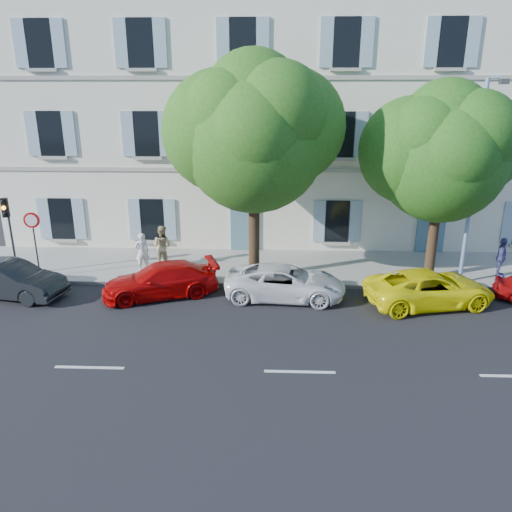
{
  "coord_description": "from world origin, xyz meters",
  "views": [
    {
      "loc": [
        -0.77,
        -16.27,
        7.59
      ],
      "look_at": [
        -1.46,
        2.0,
        1.4
      ],
      "focal_mm": 35.0,
      "sensor_mm": 36.0,
      "label": 1
    }
  ],
  "objects_px": {
    "tree_left": "(254,141)",
    "traffic_light": "(8,220)",
    "pedestrian_a": "(142,252)",
    "pedestrian_b": "(162,246)",
    "car_yellow_supercar": "(429,288)",
    "car_dark_sedan": "(11,280)",
    "car_red_coupe": "(160,280)",
    "car_white_coupe": "(285,282)",
    "pedestrian_c": "(501,257)",
    "street_lamp": "(476,173)",
    "tree_right": "(442,159)",
    "road_sign": "(33,231)"
  },
  "relations": [
    {
      "from": "tree_left",
      "to": "car_red_coupe",
      "type": "bearing_deg",
      "value": -153.07
    },
    {
      "from": "tree_right",
      "to": "pedestrian_c",
      "type": "relative_size",
      "value": 4.55
    },
    {
      "from": "pedestrian_a",
      "to": "pedestrian_b",
      "type": "bearing_deg",
      "value": -165.8
    },
    {
      "from": "car_yellow_supercar",
      "to": "traffic_light",
      "type": "height_order",
      "value": "traffic_light"
    },
    {
      "from": "car_white_coupe",
      "to": "car_yellow_supercar",
      "type": "xyz_separation_m",
      "value": [
        5.25,
        -0.43,
        0.02
      ]
    },
    {
      "from": "car_white_coupe",
      "to": "pedestrian_c",
      "type": "relative_size",
      "value": 2.72
    },
    {
      "from": "car_red_coupe",
      "to": "tree_left",
      "type": "distance_m",
      "value": 6.39
    },
    {
      "from": "car_yellow_supercar",
      "to": "road_sign",
      "type": "height_order",
      "value": "road_sign"
    },
    {
      "from": "tree_left",
      "to": "pedestrian_c",
      "type": "xyz_separation_m",
      "value": [
        10.15,
        0.43,
        -4.7
      ]
    },
    {
      "from": "car_white_coupe",
      "to": "car_dark_sedan",
      "type": "bearing_deg",
      "value": 95.64
    },
    {
      "from": "road_sign",
      "to": "street_lamp",
      "type": "height_order",
      "value": "street_lamp"
    },
    {
      "from": "pedestrian_c",
      "to": "tree_left",
      "type": "bearing_deg",
      "value": 114.8
    },
    {
      "from": "street_lamp",
      "to": "tree_right",
      "type": "bearing_deg",
      "value": 148.43
    },
    {
      "from": "street_lamp",
      "to": "pedestrian_b",
      "type": "xyz_separation_m",
      "value": [
        -12.37,
        1.71,
        -3.53
      ]
    },
    {
      "from": "car_red_coupe",
      "to": "road_sign",
      "type": "xyz_separation_m",
      "value": [
        -5.32,
        1.32,
        1.51
      ]
    },
    {
      "from": "tree_right",
      "to": "pedestrian_a",
      "type": "distance_m",
      "value": 12.65
    },
    {
      "from": "street_lamp",
      "to": "car_white_coupe",
      "type": "bearing_deg",
      "value": -169.26
    },
    {
      "from": "car_red_coupe",
      "to": "pedestrian_c",
      "type": "bearing_deg",
      "value": 79.53
    },
    {
      "from": "car_dark_sedan",
      "to": "car_red_coupe",
      "type": "bearing_deg",
      "value": -74.86
    },
    {
      "from": "car_red_coupe",
      "to": "car_yellow_supercar",
      "type": "relative_size",
      "value": 0.94
    },
    {
      "from": "pedestrian_a",
      "to": "road_sign",
      "type": "bearing_deg",
      "value": -14.53
    },
    {
      "from": "street_lamp",
      "to": "pedestrian_c",
      "type": "height_order",
      "value": "street_lamp"
    },
    {
      "from": "road_sign",
      "to": "street_lamp",
      "type": "relative_size",
      "value": 0.35
    },
    {
      "from": "car_red_coupe",
      "to": "pedestrian_c",
      "type": "relative_size",
      "value": 2.63
    },
    {
      "from": "tree_left",
      "to": "pedestrian_a",
      "type": "bearing_deg",
      "value": 173.05
    },
    {
      "from": "car_dark_sedan",
      "to": "pedestrian_c",
      "type": "relative_size",
      "value": 2.5
    },
    {
      "from": "car_dark_sedan",
      "to": "tree_right",
      "type": "relative_size",
      "value": 0.55
    },
    {
      "from": "pedestrian_b",
      "to": "pedestrian_c",
      "type": "bearing_deg",
      "value": -163.56
    },
    {
      "from": "street_lamp",
      "to": "traffic_light",
      "type": "bearing_deg",
      "value": 179.29
    },
    {
      "from": "car_yellow_supercar",
      "to": "pedestrian_a",
      "type": "height_order",
      "value": "pedestrian_a"
    },
    {
      "from": "car_yellow_supercar",
      "to": "car_white_coupe",
      "type": "bearing_deg",
      "value": 73.19
    },
    {
      "from": "tree_left",
      "to": "street_lamp",
      "type": "bearing_deg",
      "value": -3.16
    },
    {
      "from": "car_red_coupe",
      "to": "pedestrian_c",
      "type": "xyz_separation_m",
      "value": [
        13.65,
        2.21,
        0.35
      ]
    },
    {
      "from": "car_red_coupe",
      "to": "car_dark_sedan",
      "type": "bearing_deg",
      "value": -106.34
    },
    {
      "from": "tree_left",
      "to": "pedestrian_b",
      "type": "height_order",
      "value": "tree_left"
    },
    {
      "from": "car_white_coupe",
      "to": "traffic_light",
      "type": "relative_size",
      "value": 1.37
    },
    {
      "from": "car_dark_sedan",
      "to": "tree_right",
      "type": "distance_m",
      "value": 17.06
    },
    {
      "from": "tree_right",
      "to": "street_lamp",
      "type": "height_order",
      "value": "street_lamp"
    },
    {
      "from": "tree_right",
      "to": "road_sign",
      "type": "bearing_deg",
      "value": -177.6
    },
    {
      "from": "tree_right",
      "to": "car_red_coupe",
      "type": "bearing_deg",
      "value": -169.44
    },
    {
      "from": "tree_left",
      "to": "traffic_light",
      "type": "height_order",
      "value": "tree_left"
    },
    {
      "from": "car_dark_sedan",
      "to": "street_lamp",
      "type": "relative_size",
      "value": 0.53
    },
    {
      "from": "car_white_coupe",
      "to": "pedestrian_a",
      "type": "relative_size",
      "value": 2.73
    },
    {
      "from": "car_dark_sedan",
      "to": "car_white_coupe",
      "type": "relative_size",
      "value": 0.92
    },
    {
      "from": "tree_left",
      "to": "car_dark_sedan",
      "type": "bearing_deg",
      "value": -167.03
    },
    {
      "from": "pedestrian_b",
      "to": "pedestrian_c",
      "type": "distance_m",
      "value": 14.24
    },
    {
      "from": "car_red_coupe",
      "to": "road_sign",
      "type": "relative_size",
      "value": 1.58
    },
    {
      "from": "car_yellow_supercar",
      "to": "pedestrian_b",
      "type": "height_order",
      "value": "pedestrian_b"
    },
    {
      "from": "car_dark_sedan",
      "to": "car_white_coupe",
      "type": "xyz_separation_m",
      "value": [
        10.39,
        0.31,
        -0.06
      ]
    },
    {
      "from": "car_white_coupe",
      "to": "tree_right",
      "type": "relative_size",
      "value": 0.6
    }
  ]
}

